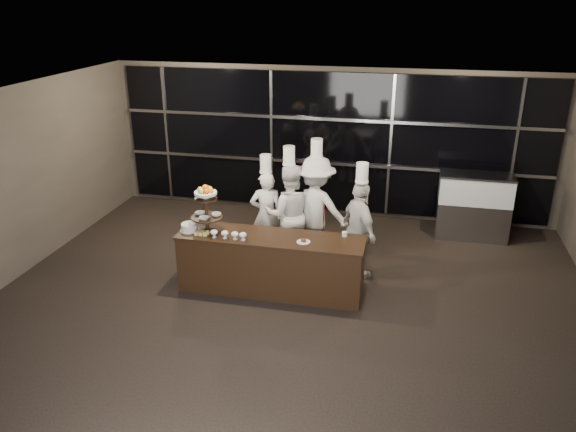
% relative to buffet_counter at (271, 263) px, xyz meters
% --- Properties ---
extents(room, '(10.00, 10.00, 10.00)m').
position_rel_buffet_counter_xyz_m(room, '(0.36, -1.49, 1.03)').
color(room, black).
rests_on(room, ground).
extents(window_wall, '(8.60, 0.10, 2.80)m').
position_rel_buffet_counter_xyz_m(window_wall, '(0.36, 3.45, 1.04)').
color(window_wall, black).
rests_on(window_wall, ground).
extents(buffet_counter, '(2.84, 0.74, 0.92)m').
position_rel_buffet_counter_xyz_m(buffet_counter, '(0.00, 0.00, 0.00)').
color(buffet_counter, black).
rests_on(buffet_counter, ground).
extents(display_stand, '(0.48, 0.48, 0.74)m').
position_rel_buffet_counter_xyz_m(display_stand, '(-1.00, -0.00, 0.87)').
color(display_stand, black).
rests_on(display_stand, buffet_counter).
extents(compotes, '(0.56, 0.11, 0.12)m').
position_rel_buffet_counter_xyz_m(compotes, '(-0.58, -0.22, 0.54)').
color(compotes, silver).
rests_on(compotes, buffet_counter).
extents(layer_cake, '(0.30, 0.30, 0.11)m').
position_rel_buffet_counter_xyz_m(layer_cake, '(-1.27, -0.05, 0.51)').
color(layer_cake, white).
rests_on(layer_cake, buffet_counter).
extents(pastry_squares, '(0.20, 0.13, 0.05)m').
position_rel_buffet_counter_xyz_m(pastry_squares, '(-1.03, -0.17, 0.48)').
color(pastry_squares, '#E2CC6E').
rests_on(pastry_squares, buffet_counter).
extents(small_plate, '(0.20, 0.20, 0.05)m').
position_rel_buffet_counter_xyz_m(small_plate, '(0.52, -0.10, 0.47)').
color(small_plate, white).
rests_on(small_plate, buffet_counter).
extents(chef_cup, '(0.08, 0.08, 0.07)m').
position_rel_buffet_counter_xyz_m(chef_cup, '(1.08, 0.25, 0.49)').
color(chef_cup, white).
rests_on(chef_cup, buffet_counter).
extents(display_case, '(1.32, 0.58, 1.24)m').
position_rel_buffet_counter_xyz_m(display_case, '(3.18, 2.81, 0.22)').
color(display_case, '#A5A5AA').
rests_on(display_case, ground).
extents(chef_a, '(0.64, 0.51, 1.84)m').
position_rel_buffet_counter_xyz_m(chef_a, '(-0.38, 1.19, 0.34)').
color(chef_a, white).
rests_on(chef_a, ground).
extents(chef_b, '(1.00, 0.87, 2.04)m').
position_rel_buffet_counter_xyz_m(chef_b, '(0.04, 1.07, 0.41)').
color(chef_b, white).
rests_on(chef_b, ground).
extents(chef_c, '(1.29, 0.88, 2.14)m').
position_rel_buffet_counter_xyz_m(chef_c, '(0.46, 1.25, 0.46)').
color(chef_c, silver).
rests_on(chef_c, ground).
extents(chef_d, '(0.86, 1.01, 1.92)m').
position_rel_buffet_counter_xyz_m(chef_d, '(1.25, 0.77, 0.36)').
color(chef_d, silver).
rests_on(chef_d, ground).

